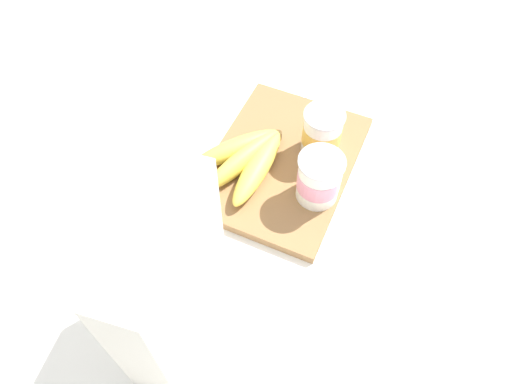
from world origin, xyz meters
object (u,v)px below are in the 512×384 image
Objects in this scene: yogurt_cup_back at (319,179)px; spoon at (310,90)px; cereal_box at (171,284)px; yogurt_cup_front at (322,133)px; cutting_board at (282,163)px; banana_bunch at (246,158)px.

spoon is (-0.24, -0.10, -0.06)m from yogurt_cup_back.
cereal_box is 3.03× the size of yogurt_cup_front.
cutting_board is 3.58× the size of yogurt_cup_front.
yogurt_cup_front is (-0.38, 0.07, -0.07)m from cereal_box.
yogurt_cup_front and yogurt_cup_back have the same top height.
cutting_board is 0.11m from yogurt_cup_back.
yogurt_cup_back is (0.09, 0.03, 0.00)m from yogurt_cup_front.
cutting_board is 0.09m from yogurt_cup_front.
yogurt_cup_back is 0.49× the size of banana_bunch.
cereal_box is 0.54m from spoon.
banana_bunch is (0.09, -0.10, -0.03)m from yogurt_cup_front.
banana_bunch is (-0.29, -0.03, -0.10)m from cereal_box.
cutting_board is at bearing 6.11° from spoon.
cereal_box reaches higher than cutting_board.
yogurt_cup_front is 0.48× the size of banana_bunch.
spoon is at bearing 172.60° from cereal_box.
banana_bunch is (-0.01, -0.13, -0.03)m from yogurt_cup_back.
yogurt_cup_back is at bearing 17.08° from yogurt_cup_front.
cereal_box reaches higher than banana_bunch.
cutting_board is 0.20m from spoon.
cutting_board is 2.50× the size of spoon.
banana_bunch is at bearing -50.89° from yogurt_cup_front.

